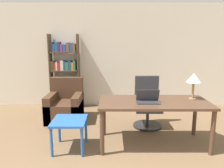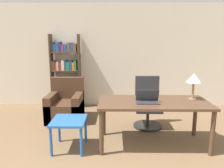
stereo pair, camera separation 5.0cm
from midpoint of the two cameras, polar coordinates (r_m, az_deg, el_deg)
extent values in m
cube|color=beige|center=(5.88, 2.96, 7.38)|extent=(8.00, 0.06, 2.70)
cube|color=#4C3323|center=(3.70, 11.17, -4.74)|extent=(1.82, 0.85, 0.04)
cylinder|color=#4C3323|center=(3.43, -2.37, -12.64)|extent=(0.07, 0.07, 0.72)
cylinder|color=#4C3323|center=(3.75, 25.12, -11.62)|extent=(0.07, 0.07, 0.72)
cylinder|color=#4C3323|center=(4.11, -1.82, -8.47)|extent=(0.07, 0.07, 0.72)
cylinder|color=#4C3323|center=(4.38, 21.18, -8.01)|extent=(0.07, 0.07, 0.72)
cube|color=#2D2D33|center=(3.58, 9.72, -4.77)|extent=(0.37, 0.21, 0.02)
cube|color=#2D2D33|center=(3.61, 9.62, -2.91)|extent=(0.37, 0.09, 0.19)
cube|color=#19233D|center=(3.61, 9.60, -2.85)|extent=(0.33, 0.07, 0.17)
cylinder|color=olive|center=(3.99, 20.61, -3.67)|extent=(0.12, 0.12, 0.01)
cylinder|color=olive|center=(3.96, 20.76, -1.61)|extent=(0.04, 0.04, 0.28)
cone|color=silver|center=(3.92, 20.98, 1.50)|extent=(0.25, 0.25, 0.16)
cylinder|color=black|center=(4.66, 9.54, -10.67)|extent=(0.58, 0.58, 0.04)
cylinder|color=#262626|center=(4.60, 9.62, -8.59)|extent=(0.06, 0.06, 0.32)
cube|color=#2D2D33|center=(4.53, 9.70, -6.09)|extent=(0.52, 0.52, 0.10)
cube|color=#2D2D33|center=(4.66, 9.43, -1.36)|extent=(0.49, 0.08, 0.57)
cube|color=#2356A3|center=(3.63, -10.81, -9.38)|extent=(0.53, 0.57, 0.04)
cylinder|color=#2356A3|center=(3.56, -15.26, -14.42)|extent=(0.04, 0.04, 0.47)
cylinder|color=#2356A3|center=(3.46, -7.59, -14.84)|extent=(0.04, 0.04, 0.47)
cylinder|color=#2356A3|center=(3.99, -13.29, -11.37)|extent=(0.04, 0.04, 0.47)
cylinder|color=#2356A3|center=(3.91, -6.53, -11.64)|extent=(0.04, 0.04, 0.47)
cube|color=#472D1E|center=(5.02, -11.79, -6.81)|extent=(0.74, 0.80, 0.42)
cube|color=#472D1E|center=(5.20, -11.24, -0.93)|extent=(0.74, 0.16, 0.49)
cube|color=#472D1E|center=(5.07, -15.07, -5.78)|extent=(0.16, 0.80, 0.59)
cube|color=#472D1E|center=(4.94, -8.51, -5.95)|extent=(0.16, 0.80, 0.59)
cube|color=#4C3828|center=(5.96, -15.18, 3.25)|extent=(0.04, 0.28, 1.91)
cube|color=#4C3828|center=(5.80, -8.27, 3.32)|extent=(0.04, 0.28, 1.91)
cube|color=#4C3828|center=(6.07, -11.41, -5.52)|extent=(0.72, 0.28, 0.04)
cube|color=#2D7F47|center=(6.10, -14.23, -4.18)|extent=(0.09, 0.24, 0.25)
cube|color=#333338|center=(6.09, -13.55, -4.38)|extent=(0.04, 0.24, 0.21)
cube|color=#333338|center=(6.07, -12.97, -4.38)|extent=(0.07, 0.24, 0.21)
cube|color=brown|center=(6.05, -12.33, -4.21)|extent=(0.05, 0.24, 0.25)
cube|color=#333338|center=(6.04, -11.79, -4.44)|extent=(0.05, 0.24, 0.20)
cube|color=brown|center=(6.03, -11.29, -4.22)|extent=(0.04, 0.24, 0.25)
cube|color=orange|center=(6.02, -10.82, -4.43)|extent=(0.04, 0.24, 0.21)
cube|color=#333338|center=(6.01, -10.36, -4.38)|extent=(0.04, 0.24, 0.22)
cube|color=#B72D28|center=(6.00, -9.81, -4.36)|extent=(0.06, 0.24, 0.23)
cube|color=#4C3828|center=(5.95, -11.59, -1.11)|extent=(0.72, 0.28, 0.04)
cube|color=orange|center=(6.00, -14.46, 0.02)|extent=(0.08, 0.24, 0.20)
cube|color=#B72D28|center=(5.97, -13.61, 0.22)|extent=(0.08, 0.24, 0.24)
cube|color=#2D7F47|center=(5.95, -12.77, 0.24)|extent=(0.08, 0.24, 0.25)
cube|color=gold|center=(5.93, -11.96, 0.06)|extent=(0.07, 0.24, 0.21)
cube|color=#333338|center=(5.91, -11.20, 0.29)|extent=(0.08, 0.24, 0.26)
cube|color=brown|center=(5.90, -10.47, 0.19)|extent=(0.05, 0.24, 0.24)
cube|color=#2D7F47|center=(5.89, -9.81, 0.10)|extent=(0.07, 0.24, 0.22)
cube|color=#333338|center=(5.88, -9.10, -0.03)|extent=(0.07, 0.24, 0.19)
cube|color=#4C3828|center=(5.87, -11.77, 3.46)|extent=(0.72, 0.28, 0.04)
cube|color=brown|center=(5.92, -14.69, 4.73)|extent=(0.08, 0.24, 0.24)
cube|color=#B72D28|center=(5.91, -14.02, 4.57)|extent=(0.04, 0.24, 0.20)
cube|color=silver|center=(5.89, -13.59, 4.66)|extent=(0.04, 0.24, 0.22)
cube|color=#B72D28|center=(5.88, -13.02, 4.59)|extent=(0.06, 0.24, 0.20)
cube|color=silver|center=(5.86, -12.29, 4.85)|extent=(0.08, 0.24, 0.25)
cube|color=#234C99|center=(5.85, -11.67, 4.79)|extent=(0.04, 0.24, 0.24)
cube|color=#2D7F47|center=(5.83, -11.04, 4.66)|extent=(0.08, 0.24, 0.21)
cube|color=#234C99|center=(5.82, -10.32, 4.82)|extent=(0.05, 0.24, 0.24)
cube|color=orange|center=(5.81, -9.70, 4.67)|extent=(0.06, 0.24, 0.21)
cube|color=#2D7F47|center=(5.80, -9.14, 4.91)|extent=(0.05, 0.24, 0.26)
cube|color=#4C3828|center=(5.82, -11.97, 8.13)|extent=(0.72, 0.28, 0.04)
cube|color=#333338|center=(5.89, -14.96, 9.36)|extent=(0.08, 0.24, 0.24)
cube|color=#234C99|center=(5.87, -14.29, 9.16)|extent=(0.05, 0.24, 0.19)
cube|color=#234C99|center=(5.86, -13.67, 9.40)|extent=(0.07, 0.24, 0.23)
cube|color=#333338|center=(5.84, -13.07, 9.48)|extent=(0.05, 0.24, 0.25)
cube|color=#7F338C|center=(5.83, -12.44, 9.19)|extent=(0.06, 0.24, 0.18)
cube|color=#234C99|center=(5.81, -11.69, 9.20)|extent=(0.07, 0.24, 0.18)
cube|color=brown|center=(5.79, -10.87, 9.46)|extent=(0.08, 0.24, 0.23)
cube|color=#234C99|center=(5.78, -10.07, 9.42)|extent=(0.07, 0.24, 0.21)
cube|color=brown|center=(5.76, -9.33, 9.37)|extent=(0.08, 0.24, 0.20)
camera|label=1|loc=(0.03, -89.62, 0.08)|focal=35.00mm
camera|label=2|loc=(0.03, 90.38, -0.08)|focal=35.00mm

